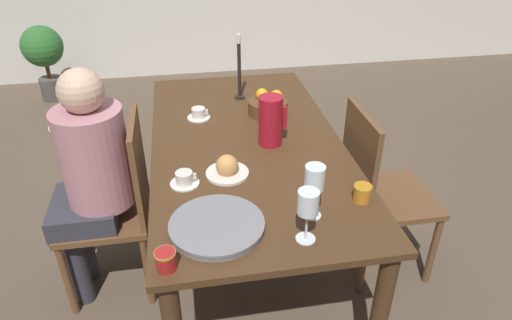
{
  "coord_description": "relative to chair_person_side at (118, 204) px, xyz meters",
  "views": [
    {
      "loc": [
        -0.29,
        -1.9,
        1.81
      ],
      "look_at": [
        0.0,
        -0.26,
        0.79
      ],
      "focal_mm": 32.0,
      "sensor_mm": 36.0,
      "label": 1
    }
  ],
  "objects": [
    {
      "name": "jam_jar_amber",
      "position": [
        1.01,
        -0.49,
        0.29
      ],
      "size": [
        0.07,
        0.07,
        0.07
      ],
      "color": "#C67A1E",
      "rests_on": "dining_table"
    },
    {
      "name": "ground_plane",
      "position": [
        0.64,
        0.06,
        -0.49
      ],
      "size": [
        20.0,
        20.0,
        0.0
      ],
      "primitive_type": "plane",
      "color": "brown"
    },
    {
      "name": "chair_opposite",
      "position": [
        1.27,
        -0.11,
        0.0
      ],
      "size": [
        0.42,
        0.42,
        0.92
      ],
      "rotation": [
        0.0,
        0.0,
        -1.57
      ],
      "color": "brown",
      "rests_on": "ground_plane"
    },
    {
      "name": "serving_tray",
      "position": [
        0.43,
        -0.57,
        0.27
      ],
      "size": [
        0.35,
        0.35,
        0.03
      ],
      "color": "gray",
      "rests_on": "dining_table"
    },
    {
      "name": "candlestick_tall",
      "position": [
        0.68,
        0.58,
        0.4
      ],
      "size": [
        0.06,
        0.06,
        0.37
      ],
      "color": "black",
      "rests_on": "dining_table"
    },
    {
      "name": "wine_glass_water",
      "position": [
        0.79,
        -0.55,
        0.41
      ],
      "size": [
        0.07,
        0.07,
        0.22
      ],
      "color": "white",
      "rests_on": "dining_table"
    },
    {
      "name": "bread_plate",
      "position": [
        0.51,
        -0.22,
        0.28
      ],
      "size": [
        0.18,
        0.18,
        0.1
      ],
      "color": "silver",
      "rests_on": "dining_table"
    },
    {
      "name": "wine_glass_juice",
      "position": [
        0.73,
        -0.68,
        0.4
      ],
      "size": [
        0.07,
        0.07,
        0.2
      ],
      "color": "white",
      "rests_on": "dining_table"
    },
    {
      "name": "teacup_across",
      "position": [
        0.43,
        0.35,
        0.28
      ],
      "size": [
        0.12,
        0.12,
        0.06
      ],
      "color": "silver",
      "rests_on": "dining_table"
    },
    {
      "name": "jam_jar_red",
      "position": [
        0.25,
        -0.73,
        0.29
      ],
      "size": [
        0.07,
        0.07,
        0.07
      ],
      "color": "#A81E1E",
      "rests_on": "dining_table"
    },
    {
      "name": "chair_person_side",
      "position": [
        0.0,
        0.0,
        0.0
      ],
      "size": [
        0.42,
        0.42,
        0.92
      ],
      "rotation": [
        0.0,
        0.0,
        1.57
      ],
      "color": "brown",
      "rests_on": "ground_plane"
    },
    {
      "name": "dining_table",
      "position": [
        0.64,
        0.06,
        0.15
      ],
      "size": [
        0.9,
        1.74,
        0.74
      ],
      "color": "#472D19",
      "rests_on": "ground_plane"
    },
    {
      "name": "person_seated",
      "position": [
        -0.09,
        -0.02,
        0.21
      ],
      "size": [
        0.39,
        0.41,
        1.18
      ],
      "rotation": [
        0.0,
        0.0,
        1.57
      ],
      "color": "#33333D",
      "rests_on": "ground_plane"
    },
    {
      "name": "fruit_bowl",
      "position": [
        0.8,
        0.35,
        0.3
      ],
      "size": [
        0.21,
        0.21,
        0.13
      ],
      "color": "brown",
      "rests_on": "dining_table"
    },
    {
      "name": "red_pitcher",
      "position": [
        0.75,
        0.02,
        0.37
      ],
      "size": [
        0.14,
        0.11,
        0.24
      ],
      "color": "#A31423",
      "rests_on": "dining_table"
    },
    {
      "name": "potted_plant",
      "position": [
        -0.89,
        2.56,
        -0.04
      ],
      "size": [
        0.37,
        0.37,
        0.71
      ],
      "color": "#4C4742",
      "rests_on": "ground_plane"
    },
    {
      "name": "teacup_near_person",
      "position": [
        0.33,
        -0.26,
        0.28
      ],
      "size": [
        0.12,
        0.12,
        0.06
      ],
      "color": "silver",
      "rests_on": "dining_table"
    }
  ]
}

